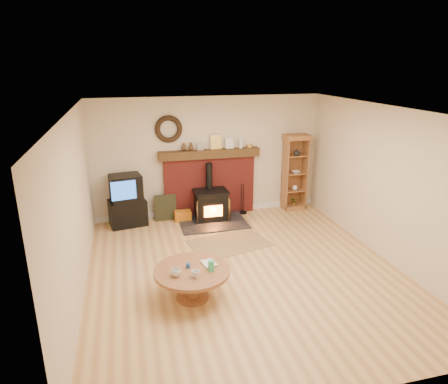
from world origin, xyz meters
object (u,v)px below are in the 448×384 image
object	(u,v)px
coffee_table	(192,275)
curio_cabinet	(294,172)
wood_stove	(211,206)
tv_unit	(127,201)

from	to	relation	value
coffee_table	curio_cabinet	bearing A→B (deg)	47.10
wood_stove	curio_cabinet	distance (m)	2.11
curio_cabinet	coffee_table	distance (m)	4.32
tv_unit	curio_cabinet	xyz separation A→B (m)	(3.76, 0.08, 0.36)
curio_cabinet	coffee_table	world-z (taller)	curio_cabinet
tv_unit	coffee_table	xyz separation A→B (m)	(0.84, -3.06, -0.14)
tv_unit	curio_cabinet	bearing A→B (deg)	1.27
wood_stove	curio_cabinet	bearing A→B (deg)	7.99
wood_stove	coffee_table	size ratio (longest dim) A/B	1.28
curio_cabinet	coffee_table	size ratio (longest dim) A/B	1.59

